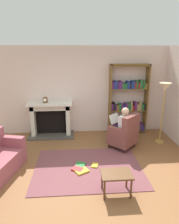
% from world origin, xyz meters
% --- Properties ---
extents(ground, '(14.00, 14.00, 0.00)m').
position_xyz_m(ground, '(0.00, 0.00, 0.00)').
color(ground, brown).
extents(back_wall, '(5.60, 0.10, 2.70)m').
position_xyz_m(back_wall, '(0.00, 2.55, 1.35)').
color(back_wall, beige).
rests_on(back_wall, ground).
extents(area_rug, '(2.40, 1.80, 0.01)m').
position_xyz_m(area_rug, '(0.00, 0.30, 0.01)').
color(area_rug, brown).
rests_on(area_rug, ground).
extents(fireplace, '(1.37, 0.64, 1.07)m').
position_xyz_m(fireplace, '(-1.01, 2.30, 0.57)').
color(fireplace, '#4C4742').
rests_on(fireplace, ground).
extents(mantel_clock, '(0.14, 0.14, 0.16)m').
position_xyz_m(mantel_clock, '(-1.14, 2.20, 1.15)').
color(mantel_clock, brown).
rests_on(mantel_clock, fireplace).
extents(bookshelf, '(1.19, 0.32, 2.17)m').
position_xyz_m(bookshelf, '(1.40, 2.33, 1.00)').
color(bookshelf, brown).
rests_on(bookshelf, ground).
extents(armchair_reading, '(0.89, 0.89, 0.97)m').
position_xyz_m(armchair_reading, '(1.04, 1.21, 0.42)').
color(armchair_reading, '#331E14').
rests_on(armchair_reading, ground).
extents(seated_reader, '(0.58, 0.58, 1.14)m').
position_xyz_m(seated_reader, '(0.96, 1.29, 0.62)').
color(seated_reader, silver).
rests_on(seated_reader, ground).
extents(side_table, '(0.56, 0.39, 0.43)m').
position_xyz_m(side_table, '(0.45, -0.59, 0.36)').
color(side_table, brown).
rests_on(side_table, ground).
extents(scattered_books, '(0.64, 0.54, 0.04)m').
position_xyz_m(scattered_books, '(-0.15, 0.25, 0.03)').
color(scattered_books, '#267233').
rests_on(scattered_books, area_rug).
extents(floor_lamp, '(0.32, 0.32, 1.72)m').
position_xyz_m(floor_lamp, '(2.16, 1.51, 1.46)').
color(floor_lamp, '#B7933F').
rests_on(floor_lamp, ground).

